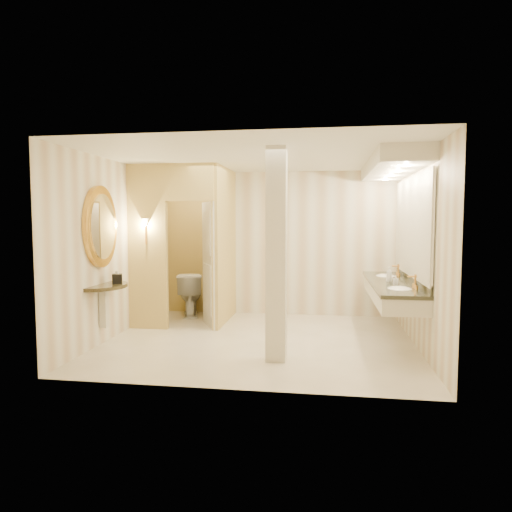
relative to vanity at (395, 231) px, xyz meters
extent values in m
plane|color=white|center=(-1.98, -0.40, -1.63)|extent=(4.50, 4.50, 0.00)
plane|color=white|center=(-1.98, -0.40, 1.07)|extent=(4.50, 4.50, 0.00)
cube|color=silver|center=(-1.98, 1.60, -0.28)|extent=(4.50, 0.02, 2.70)
cube|color=silver|center=(-1.98, -2.40, -0.28)|extent=(4.50, 0.02, 2.70)
cube|color=silver|center=(-4.23, -0.40, -0.28)|extent=(0.02, 4.00, 2.70)
cube|color=silver|center=(0.27, -0.40, -0.28)|extent=(0.02, 4.00, 2.70)
cube|color=#F0D27D|center=(-2.78, 0.85, -0.28)|extent=(0.10, 1.50, 2.70)
cube|color=#F0D27D|center=(-3.90, 0.10, -0.28)|extent=(0.65, 0.10, 2.70)
cube|color=#F0D27D|center=(-3.18, 0.10, 0.77)|extent=(0.80, 0.10, 0.60)
cube|color=beige|center=(-2.96, 0.45, -0.58)|extent=(0.41, 0.73, 2.10)
cylinder|color=gold|center=(-3.90, 0.03, -0.08)|extent=(0.03, 0.03, 0.30)
cone|color=beige|center=(-3.90, 0.03, 0.12)|extent=(0.14, 0.14, 0.14)
cube|color=beige|center=(-0.03, 0.00, -0.90)|extent=(0.60, 2.63, 0.24)
cube|color=black|center=(-0.03, 0.00, -0.78)|extent=(0.64, 2.67, 0.05)
cube|color=black|center=(0.25, 0.00, -0.71)|extent=(0.03, 2.63, 0.10)
ellipsoid|color=white|center=(-0.03, -0.71, -0.80)|extent=(0.40, 0.44, 0.15)
cylinder|color=gold|center=(0.17, -0.71, -0.67)|extent=(0.03, 0.03, 0.22)
ellipsoid|color=white|center=(-0.03, 0.71, -0.80)|extent=(0.40, 0.44, 0.15)
cylinder|color=gold|center=(0.17, 0.71, -0.67)|extent=(0.03, 0.03, 0.22)
cube|color=white|center=(0.25, 0.00, 0.07)|extent=(0.03, 2.63, 1.40)
cube|color=beige|center=(-0.03, 0.00, 0.96)|extent=(0.75, 2.83, 0.22)
cylinder|color=black|center=(-4.21, -0.93, -0.78)|extent=(0.89, 0.89, 0.05)
cube|color=beige|center=(-4.17, -0.93, -1.08)|extent=(0.10, 0.10, 0.60)
cylinder|color=gold|center=(-4.19, -0.93, 0.07)|extent=(0.07, 0.89, 0.89)
cylinder|color=white|center=(-4.15, -0.93, 0.07)|extent=(0.02, 0.71, 0.71)
cube|color=beige|center=(-1.64, -1.30, -0.28)|extent=(0.25, 0.25, 2.70)
cube|color=black|center=(-4.02, -0.81, -0.69)|extent=(0.18, 0.18, 0.14)
imported|color=white|center=(-3.53, 1.20, -1.22)|extent=(0.65, 0.89, 0.82)
imported|color=beige|center=(-0.03, -0.35, -0.69)|extent=(0.07, 0.07, 0.13)
imported|color=silver|center=(-0.04, 0.11, -0.70)|extent=(0.09, 0.09, 0.11)
imported|color=#C6B28C|center=(-0.08, -0.06, -0.64)|extent=(0.09, 0.09, 0.22)
camera|label=1|loc=(-1.04, -7.01, 0.16)|focal=32.00mm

